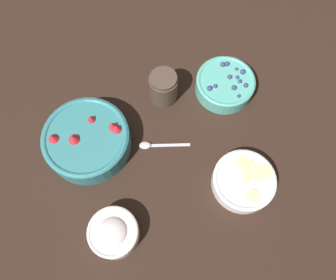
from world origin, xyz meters
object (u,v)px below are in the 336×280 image
(bowl_strawberries, at_px, (87,139))
(bowl_bananas, at_px, (244,181))
(bowl_cream, at_px, (113,233))
(bowl_blueberries, at_px, (225,84))
(jar_chocolate, at_px, (163,88))

(bowl_strawberries, height_order, bowl_bananas, bowl_strawberries)
(bowl_strawberries, distance_m, bowl_cream, 0.25)
(bowl_cream, bearing_deg, bowl_blueberries, -129.67)
(bowl_blueberries, height_order, bowl_cream, bowl_cream)
(jar_chocolate, bearing_deg, bowl_blueberries, -177.14)
(bowl_bananas, bearing_deg, bowl_cream, 17.39)
(bowl_bananas, distance_m, bowl_cream, 0.34)
(bowl_blueberries, relative_size, bowl_cream, 1.38)
(bowl_strawberries, bearing_deg, bowl_cream, 105.16)
(bowl_blueberries, relative_size, bowl_bananas, 1.04)
(bowl_strawberries, bearing_deg, jar_chocolate, -146.76)
(bowl_cream, bearing_deg, bowl_bananas, -162.61)
(bowl_cream, xyz_separation_m, jar_chocolate, (-0.14, -0.38, 0.01))
(bowl_strawberries, relative_size, bowl_cream, 1.88)
(jar_chocolate, bearing_deg, bowl_bananas, 123.90)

